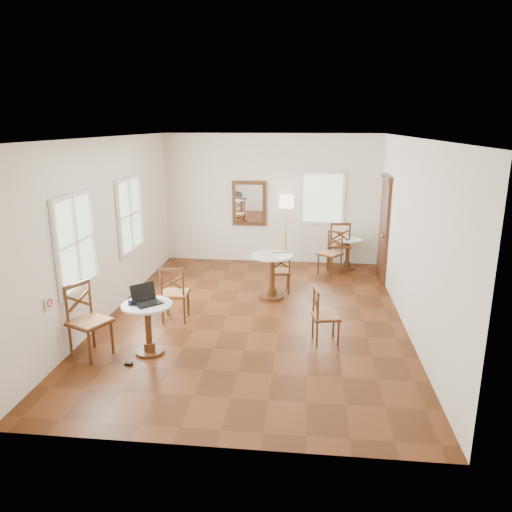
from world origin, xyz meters
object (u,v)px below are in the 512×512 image
at_px(chair_near_b, 88,321).
at_px(water_glass, 147,300).
at_px(chair_near_a, 175,293).
at_px(cafe_table_mid, 272,271).
at_px(cafe_table_back, 348,250).
at_px(chair_back_b, 331,253).
at_px(laptop, 146,298).
at_px(navy_mug, 131,303).
at_px(mouse, 147,304).
at_px(chair_mid_b, 324,316).
at_px(cafe_table_near, 148,323).
at_px(chair_back_a, 339,245).
at_px(chair_mid_a, 280,271).
at_px(floor_lamp, 286,206).
at_px(power_adapter, 129,364).

distance_m(chair_near_b, water_glass, 0.87).
bearing_deg(chair_near_a, chair_near_b, 54.48).
height_order(cafe_table_mid, cafe_table_back, cafe_table_mid).
relative_size(chair_back_b, laptop, 1.99).
height_order(chair_near_b, navy_mug, chair_near_b).
height_order(chair_back_b, navy_mug, chair_back_b).
relative_size(chair_near_a, navy_mug, 9.73).
height_order(chair_near_a, mouse, chair_near_a).
relative_size(chair_near_b, chair_mid_b, 1.24).
distance_m(cafe_table_near, chair_back_b, 4.97).
height_order(chair_mid_b, chair_back_a, chair_back_a).
distance_m(laptop, mouse, 0.12).
xyz_separation_m(cafe_table_near, chair_back_a, (2.96, 4.64, 0.07)).
distance_m(chair_mid_a, navy_mug, 3.50).
bearing_deg(cafe_table_near, cafe_table_back, 55.48).
distance_m(chair_near_b, mouse, 0.88).
height_order(cafe_table_back, navy_mug, navy_mug).
xyz_separation_m(chair_near_b, navy_mug, (0.61, 0.07, 0.27)).
xyz_separation_m(cafe_table_back, chair_back_b, (-0.40, -0.44, 0.04)).
height_order(chair_back_b, mouse, chair_back_b).
bearing_deg(navy_mug, chair_mid_b, 14.85).
bearing_deg(mouse, floor_lamp, 49.18).
height_order(chair_back_b, power_adapter, chair_back_b).
bearing_deg(cafe_table_mid, chair_back_a, 57.38).
relative_size(laptop, water_glass, 5.12).
height_order(cafe_table_back, laptop, laptop).
height_order(chair_back_a, water_glass, chair_back_a).
relative_size(cafe_table_back, power_adapter, 6.63).
bearing_deg(water_glass, power_adapter, -111.50).
bearing_deg(cafe_table_mid, power_adapter, -121.28).
bearing_deg(cafe_table_near, chair_mid_b, 14.29).
relative_size(chair_mid_b, power_adapter, 8.14).
height_order(cafe_table_mid, floor_lamp, floor_lamp).
relative_size(cafe_table_mid, chair_back_b, 0.89).
height_order(cafe_table_mid, chair_mid_b, chair_mid_b).
bearing_deg(floor_lamp, chair_mid_b, -79.07).
height_order(chair_mid_b, mouse, chair_mid_b).
bearing_deg(chair_near_a, cafe_table_mid, -144.03).
bearing_deg(water_glass, navy_mug, -153.49).
relative_size(floor_lamp, mouse, 20.13).
relative_size(chair_near_a, laptop, 2.01).
relative_size(chair_mid_a, chair_back_a, 0.78).
distance_m(chair_near_b, power_adapter, 0.86).
bearing_deg(navy_mug, chair_near_b, -173.45).
height_order(cafe_table_near, cafe_table_mid, cafe_table_mid).
relative_size(cafe_table_near, chair_near_b, 0.71).
relative_size(cafe_table_near, mouse, 9.21).
height_order(cafe_table_near, laptop, laptop).
height_order(cafe_table_near, chair_near_b, chair_near_b).
bearing_deg(floor_lamp, chair_back_a, -1.02).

